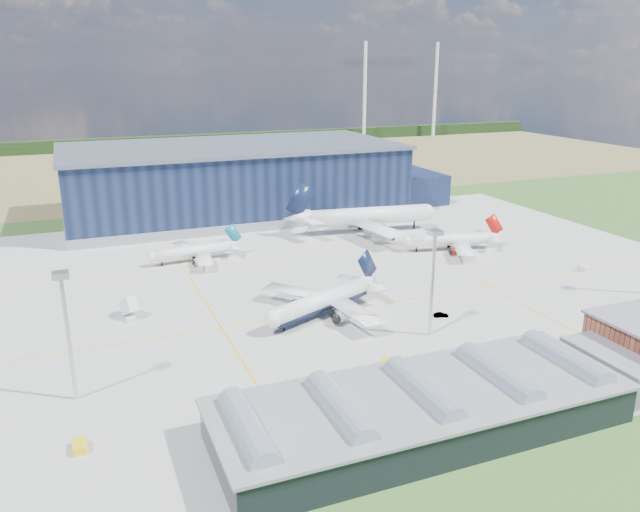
{
  "coord_description": "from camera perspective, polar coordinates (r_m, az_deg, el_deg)",
  "views": [
    {
      "loc": [
        -56.88,
        -133.31,
        55.06
      ],
      "look_at": [
        2.19,
        12.41,
        6.23
      ],
      "focal_mm": 35.0,
      "sensor_mm": 36.0,
      "label": 1
    }
  ],
  "objects": [
    {
      "name": "airliner_regional",
      "position": [
        183.03,
        -11.61,
        0.92
      ],
      "size": [
        32.1,
        31.56,
        9.42
      ],
      "primitive_type": null,
      "rotation": [
        0.0,
        0.0,
        3.26
      ],
      "color": "white",
      "rests_on": "ground"
    },
    {
      "name": "airliner_widebody",
      "position": [
        210.7,
        4.48,
        4.49
      ],
      "size": [
        59.82,
        58.82,
        17.43
      ],
      "primitive_type": null,
      "rotation": [
        0.0,
        0.0,
        -0.13
      ],
      "color": "white",
      "rests_on": "ground"
    },
    {
      "name": "airliner_navy",
      "position": [
        139.89,
        0.1,
        -3.28
      ],
      "size": [
        48.27,
        47.86,
        11.99
      ],
      "primitive_type": null,
      "rotation": [
        0.0,
        0.0,
        3.56
      ],
      "color": "white",
      "rests_on": "ground"
    },
    {
      "name": "glass_concourse",
      "position": [
        102.74,
        11.06,
        -13.1
      ],
      "size": [
        78.0,
        23.0,
        8.6
      ],
      "color": "black",
      "rests_on": "ground"
    },
    {
      "name": "gse_van_c",
      "position": [
        146.21,
        26.01,
        -6.23
      ],
      "size": [
        4.96,
        2.49,
        2.35
      ],
      "primitive_type": "cube",
      "rotation": [
        0.0,
        0.0,
        1.54
      ],
      "color": "silver",
      "rests_on": "ground"
    },
    {
      "name": "airliner_red",
      "position": [
        193.78,
        11.75,
        2.01
      ],
      "size": [
        38.54,
        37.99,
        10.65
      ],
      "primitive_type": null,
      "rotation": [
        0.0,
        0.0,
        2.93
      ],
      "color": "white",
      "rests_on": "ground"
    },
    {
      "name": "ground",
      "position": [
        155.04,
        0.97,
        -3.55
      ],
      "size": [
        600.0,
        600.0,
        0.0
      ],
      "primitive_type": "plane",
      "color": "#2E521E",
      "rests_on": "ground"
    },
    {
      "name": "apron",
      "position": [
        163.71,
        -0.39,
        -2.39
      ],
      "size": [
        220.0,
        160.0,
        0.08
      ],
      "color": "#A2A39D",
      "rests_on": "ground"
    },
    {
      "name": "farmland",
      "position": [
        362.07,
        -12.9,
        8.08
      ],
      "size": [
        600.0,
        220.0,
        0.01
      ],
      "primitive_type": "cube",
      "color": "olive",
      "rests_on": "ground"
    },
    {
      "name": "light_mast_west",
      "position": [
        110.69,
        -22.23,
        -5.08
      ],
      "size": [
        2.6,
        2.6,
        23.0
      ],
      "color": "silver",
      "rests_on": "ground"
    },
    {
      "name": "gse_cart_b",
      "position": [
        197.01,
        -9.04,
        0.98
      ],
      "size": [
        3.07,
        3.12,
        1.14
      ],
      "primitive_type": "cube",
      "rotation": [
        0.0,
        0.0,
        0.74
      ],
      "color": "silver",
      "rests_on": "ground"
    },
    {
      "name": "gse_tug_b",
      "position": [
        120.26,
        6.1,
        -9.74
      ],
      "size": [
        3.4,
        3.72,
        1.34
      ],
      "primitive_type": "cube",
      "rotation": [
        0.0,
        0.0,
        -0.56
      ],
      "color": "yellow",
      "rests_on": "ground"
    },
    {
      "name": "gse_cart_a",
      "position": [
        187.28,
        23.02,
        -1.04
      ],
      "size": [
        2.51,
        3.45,
        1.4
      ],
      "primitive_type": "cube",
      "rotation": [
        0.0,
        0.0,
        -0.12
      ],
      "color": "silver",
      "rests_on": "ground"
    },
    {
      "name": "light_mast_center",
      "position": [
        129.29,
        10.32,
        -0.88
      ],
      "size": [
        2.6,
        2.6,
        23.0
      ],
      "color": "silver",
      "rests_on": "ground"
    },
    {
      "name": "hangar",
      "position": [
        239.76,
        -7.33,
        6.67
      ],
      "size": [
        145.0,
        62.0,
        26.1
      ],
      "color": "#0F1934",
      "rests_on": "ground"
    },
    {
      "name": "airstair",
      "position": [
        147.33,
        -17.03,
        -4.77
      ],
      "size": [
        3.65,
        5.78,
        3.44
      ],
      "primitive_type": "cube",
      "rotation": [
        0.0,
        0.0,
        0.3
      ],
      "color": "silver",
      "rests_on": "ground"
    },
    {
      "name": "car_b",
      "position": [
        144.06,
        11.0,
        -5.32
      ],
      "size": [
        3.54,
        2.1,
        1.1
      ],
      "primitive_type": "imported",
      "rotation": [
        0.0,
        0.0,
        1.27
      ],
      "color": "#99999E",
      "rests_on": "ground"
    },
    {
      "name": "gse_tug_a",
      "position": [
        102.91,
        -21.11,
        -15.95
      ],
      "size": [
        1.99,
        3.23,
        1.34
      ],
      "primitive_type": "cube",
      "rotation": [
        0.0,
        0.0,
        0.01
      ],
      "color": "yellow",
      "rests_on": "ground"
    },
    {
      "name": "treeline",
      "position": [
        440.0,
        -14.72,
        10.04
      ],
      "size": [
        600.0,
        8.0,
        8.0
      ],
      "primitive_type": "cube",
      "color": "black",
      "rests_on": "ground"
    },
    {
      "name": "car_a",
      "position": [
        114.32,
        8.83,
        -11.42
      ],
      "size": [
        3.72,
        2.27,
        1.18
      ],
      "primitive_type": "imported",
      "rotation": [
        0.0,
        0.0,
        1.84
      ],
      "color": "#99999E",
      "rests_on": "ground"
    }
  ]
}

